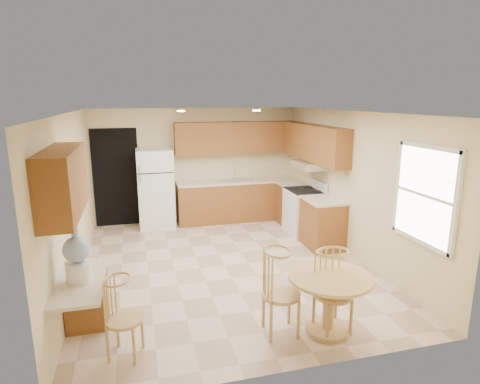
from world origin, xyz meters
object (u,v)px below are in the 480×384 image
object	(u,v)px
chair_table_a	(284,287)
chair_desk	(123,314)
stove	(304,211)
dining_table	(329,296)
chair_table_b	(338,288)
water_crock	(77,258)
refrigerator	(156,189)

from	to	relation	value
chair_table_a	chair_desk	size ratio (longest dim) A/B	1.17
stove	dining_table	xyz separation A→B (m)	(-1.17, -3.38, -0.00)
chair_desk	chair_table_a	bearing A→B (deg)	108.09
stove	dining_table	size ratio (longest dim) A/B	1.13
stove	dining_table	bearing A→B (deg)	-109.08
stove	chair_table_b	world-z (taller)	stove
chair_table_a	chair_desk	xyz separation A→B (m)	(-1.76, 0.04, -0.09)
chair_table_a	chair_table_b	distance (m)	0.61
chair_table_b	water_crock	distance (m)	2.90
refrigerator	chair_table_b	bearing A→B (deg)	-69.49
chair_table_b	chair_desk	bearing A→B (deg)	-9.22
refrigerator	water_crock	bearing A→B (deg)	-104.27
refrigerator	dining_table	distance (m)	4.92
dining_table	chair_table_b	world-z (taller)	chair_table_b
chair_table_a	chair_table_b	xyz separation A→B (m)	(0.60, -0.12, -0.02)
chair_table_b	water_crock	bearing A→B (deg)	-16.77
chair_table_a	water_crock	world-z (taller)	water_crock
refrigerator	water_crock	world-z (taller)	refrigerator
water_crock	refrigerator	bearing A→B (deg)	75.73
chair_table_b	water_crock	size ratio (longest dim) A/B	1.67
refrigerator	chair_table_b	size ratio (longest dim) A/B	1.69
chair_table_b	chair_desk	distance (m)	2.36
dining_table	chair_table_b	xyz separation A→B (m)	(0.05, -0.09, 0.13)
refrigerator	chair_desk	world-z (taller)	refrigerator
chair_table_a	water_crock	xyz separation A→B (m)	(-2.21, 0.44, 0.41)
stove	chair_desk	size ratio (longest dim) A/B	1.24
water_crock	chair_table_b	bearing A→B (deg)	-11.44
refrigerator	chair_table_b	xyz separation A→B (m)	(1.76, -4.69, -0.24)
stove	chair_table_a	world-z (taller)	stove
chair_table_b	chair_desk	xyz separation A→B (m)	(-2.36, 0.16, -0.07)
refrigerator	chair_table_a	bearing A→B (deg)	-75.80
dining_table	water_crock	distance (m)	2.85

